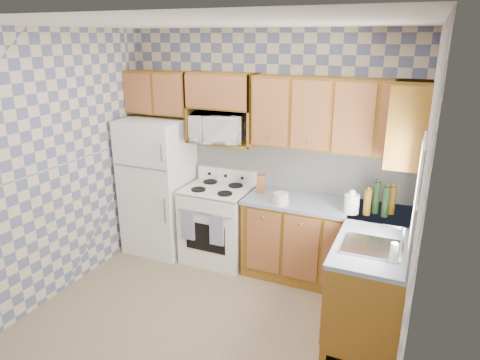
% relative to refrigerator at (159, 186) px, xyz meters
% --- Properties ---
extents(floor, '(3.40, 3.40, 0.00)m').
position_rel_refrigerator_xyz_m(floor, '(1.27, -1.25, -0.84)').
color(floor, '#78654A').
rests_on(floor, ground).
extents(back_wall, '(3.40, 0.02, 2.70)m').
position_rel_refrigerator_xyz_m(back_wall, '(1.27, 0.35, 0.51)').
color(back_wall, slate).
rests_on(back_wall, ground).
extents(right_wall, '(0.02, 3.20, 2.70)m').
position_rel_refrigerator_xyz_m(right_wall, '(2.97, -1.25, 0.51)').
color(right_wall, slate).
rests_on(right_wall, ground).
extents(backsplash_back, '(2.60, 0.02, 0.56)m').
position_rel_refrigerator_xyz_m(backsplash_back, '(1.68, 0.34, 0.36)').
color(backsplash_back, silver).
rests_on(backsplash_back, back_wall).
extents(backsplash_right, '(0.02, 1.60, 0.56)m').
position_rel_refrigerator_xyz_m(backsplash_right, '(2.96, -0.45, 0.36)').
color(backsplash_right, silver).
rests_on(backsplash_right, right_wall).
extents(refrigerator, '(0.75, 0.70, 1.68)m').
position_rel_refrigerator_xyz_m(refrigerator, '(0.00, 0.00, 0.00)').
color(refrigerator, white).
rests_on(refrigerator, floor).
extents(stove_body, '(0.76, 0.65, 0.90)m').
position_rel_refrigerator_xyz_m(stove_body, '(0.80, 0.03, -0.39)').
color(stove_body, white).
rests_on(stove_body, floor).
extents(cooktop, '(0.76, 0.65, 0.02)m').
position_rel_refrigerator_xyz_m(cooktop, '(0.80, 0.03, 0.07)').
color(cooktop, silver).
rests_on(cooktop, stove_body).
extents(backguard, '(0.76, 0.08, 0.17)m').
position_rel_refrigerator_xyz_m(backguard, '(0.80, 0.30, 0.16)').
color(backguard, white).
rests_on(backguard, cooktop).
extents(dish_towel_left, '(0.17, 0.02, 0.36)m').
position_rel_refrigerator_xyz_m(dish_towel_left, '(0.59, -0.32, -0.29)').
color(dish_towel_left, navy).
rests_on(dish_towel_left, stove_body).
extents(dish_towel_right, '(0.17, 0.02, 0.36)m').
position_rel_refrigerator_xyz_m(dish_towel_right, '(0.96, -0.32, -0.29)').
color(dish_towel_right, navy).
rests_on(dish_towel_right, stove_body).
extents(base_cabinets_back, '(1.75, 0.60, 0.88)m').
position_rel_refrigerator_xyz_m(base_cabinets_back, '(2.10, 0.05, -0.40)').
color(base_cabinets_back, brown).
rests_on(base_cabinets_back, floor).
extents(base_cabinets_right, '(0.60, 1.60, 0.88)m').
position_rel_refrigerator_xyz_m(base_cabinets_right, '(2.67, -0.45, -0.40)').
color(base_cabinets_right, brown).
rests_on(base_cabinets_right, floor).
extents(countertop_back, '(1.77, 0.63, 0.04)m').
position_rel_refrigerator_xyz_m(countertop_back, '(2.10, 0.05, 0.06)').
color(countertop_back, slate).
rests_on(countertop_back, base_cabinets_back).
extents(countertop_right, '(0.63, 1.60, 0.04)m').
position_rel_refrigerator_xyz_m(countertop_right, '(2.67, -0.45, 0.06)').
color(countertop_right, slate).
rests_on(countertop_right, base_cabinets_right).
extents(upper_cabinets_back, '(1.75, 0.33, 0.74)m').
position_rel_refrigerator_xyz_m(upper_cabinets_back, '(2.10, 0.19, 1.01)').
color(upper_cabinets_back, brown).
rests_on(upper_cabinets_back, back_wall).
extents(upper_cabinets_fridge, '(0.82, 0.33, 0.50)m').
position_rel_refrigerator_xyz_m(upper_cabinets_fridge, '(-0.02, 0.19, 1.13)').
color(upper_cabinets_fridge, brown).
rests_on(upper_cabinets_fridge, back_wall).
extents(upper_cabinets_right, '(0.33, 0.70, 0.74)m').
position_rel_refrigerator_xyz_m(upper_cabinets_right, '(2.81, 0.00, 1.01)').
color(upper_cabinets_right, brown).
rests_on(upper_cabinets_right, right_wall).
extents(microwave_shelf, '(0.80, 0.33, 0.03)m').
position_rel_refrigerator_xyz_m(microwave_shelf, '(0.80, 0.19, 0.60)').
color(microwave_shelf, brown).
rests_on(microwave_shelf, back_wall).
extents(microwave, '(0.68, 0.56, 0.33)m').
position_rel_refrigerator_xyz_m(microwave, '(0.76, 0.14, 0.77)').
color(microwave, white).
rests_on(microwave, microwave_shelf).
extents(sink, '(0.48, 0.40, 0.03)m').
position_rel_refrigerator_xyz_m(sink, '(2.67, -0.80, 0.09)').
color(sink, '#B7B7BC').
rests_on(sink, countertop_right).
extents(window, '(0.02, 0.66, 0.86)m').
position_rel_refrigerator_xyz_m(window, '(2.96, -0.80, 0.61)').
color(window, silver).
rests_on(window, right_wall).
extents(bottle_0, '(0.07, 0.07, 0.33)m').
position_rel_refrigerator_xyz_m(bottle_0, '(2.59, -0.01, 0.24)').
color(bottle_0, black).
rests_on(bottle_0, countertop_back).
extents(bottle_1, '(0.07, 0.07, 0.31)m').
position_rel_refrigerator_xyz_m(bottle_1, '(2.69, -0.07, 0.23)').
color(bottle_1, black).
rests_on(bottle_1, countertop_back).
extents(bottle_2, '(0.07, 0.07, 0.28)m').
position_rel_refrigerator_xyz_m(bottle_2, '(2.74, 0.03, 0.22)').
color(bottle_2, brown).
rests_on(bottle_2, countertop_back).
extents(bottle_3, '(0.07, 0.07, 0.26)m').
position_rel_refrigerator_xyz_m(bottle_3, '(2.52, -0.09, 0.21)').
color(bottle_3, brown).
rests_on(bottle_3, countertop_back).
extents(knife_block, '(0.12, 0.12, 0.21)m').
position_rel_refrigerator_xyz_m(knife_block, '(1.32, 0.09, 0.18)').
color(knife_block, brown).
rests_on(knife_block, countertop_back).
extents(electric_kettle, '(0.15, 0.15, 0.19)m').
position_rel_refrigerator_xyz_m(electric_kettle, '(2.37, -0.10, 0.18)').
color(electric_kettle, white).
rests_on(electric_kettle, countertop_back).
extents(food_containers, '(0.18, 0.18, 0.12)m').
position_rel_refrigerator_xyz_m(food_containers, '(1.64, -0.15, 0.14)').
color(food_containers, beige).
rests_on(food_containers, countertop_back).
extents(soap_bottle, '(0.06, 0.06, 0.17)m').
position_rel_refrigerator_xyz_m(soap_bottle, '(2.85, -0.99, 0.17)').
color(soap_bottle, beige).
rests_on(soap_bottle, countertop_right).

